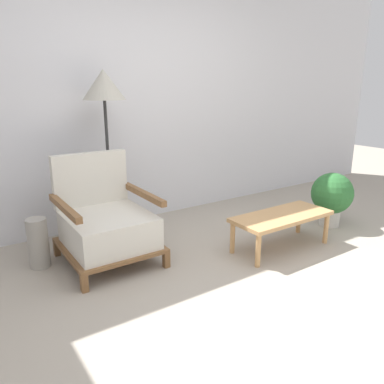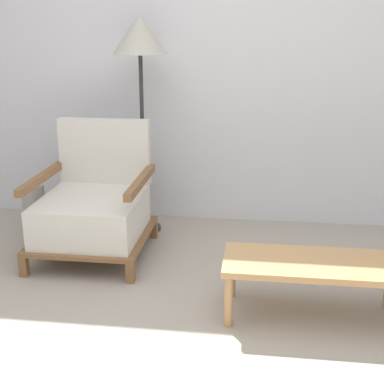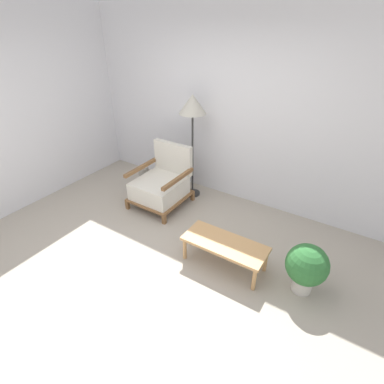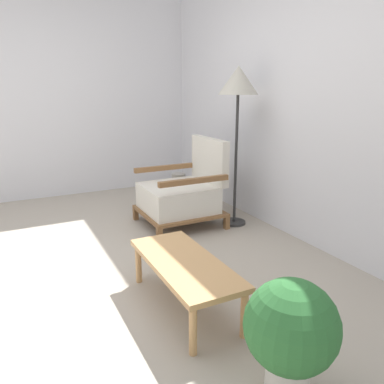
# 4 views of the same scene
# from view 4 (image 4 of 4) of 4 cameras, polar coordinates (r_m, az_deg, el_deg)

# --- Properties ---
(ground_plane) EXTENTS (14.00, 14.00, 0.00)m
(ground_plane) POSITION_cam_4_polar(r_m,az_deg,el_deg) (3.02, -18.13, -12.50)
(ground_plane) COLOR #A89E8E
(wall_back) EXTENTS (8.00, 0.06, 2.70)m
(wall_back) POSITION_cam_4_polar(r_m,az_deg,el_deg) (3.60, 15.97, 14.52)
(wall_back) COLOR silver
(wall_back) RESTS_ON ground_plane
(wall_left) EXTENTS (0.06, 8.00, 2.70)m
(wall_left) POSITION_cam_4_polar(r_m,az_deg,el_deg) (5.15, -18.29, 14.48)
(wall_left) COLOR silver
(wall_left) RESTS_ON ground_plane
(armchair) EXTENTS (0.74, 0.78, 0.88)m
(armchair) POSITION_cam_4_polar(r_m,az_deg,el_deg) (3.86, -1.44, -0.15)
(armchair) COLOR brown
(armchair) RESTS_ON ground_plane
(floor_lamp) EXTENTS (0.39, 0.39, 1.59)m
(floor_lamp) POSITION_cam_4_polar(r_m,az_deg,el_deg) (3.75, 7.06, 15.51)
(floor_lamp) COLOR #2D2D2D
(floor_lamp) RESTS_ON ground_plane
(coffee_table) EXTENTS (0.95, 0.41, 0.32)m
(coffee_table) POSITION_cam_4_polar(r_m,az_deg,el_deg) (2.43, -1.14, -11.26)
(coffee_table) COLOR tan
(coffee_table) RESTS_ON ground_plane
(vase) EXTENTS (0.16, 0.16, 0.42)m
(vase) POSITION_cam_4_polar(r_m,az_deg,el_deg) (4.42, -2.04, 0.19)
(vase) COLOR #9E998E
(vase) RESTS_ON ground_plane
(potted_plant) EXTENTS (0.43, 0.43, 0.57)m
(potted_plant) POSITION_cam_4_polar(r_m,az_deg,el_deg) (1.83, 14.83, -19.73)
(potted_plant) COLOR beige
(potted_plant) RESTS_ON ground_plane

